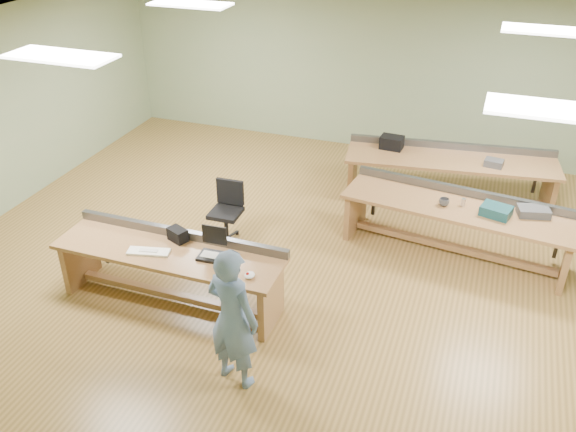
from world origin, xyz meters
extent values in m
plane|color=olive|center=(0.00, 0.00, 0.00)|extent=(10.00, 10.00, 0.00)
plane|color=silver|center=(0.00, 0.00, 3.00)|extent=(10.00, 10.00, 0.00)
cube|color=gray|center=(0.00, 4.00, 1.50)|extent=(10.00, 0.04, 3.00)
cube|color=gray|center=(0.00, -4.00, 1.50)|extent=(10.00, 0.04, 3.00)
cube|color=gray|center=(-5.00, 0.00, 1.50)|extent=(0.04, 8.00, 3.00)
cube|color=white|center=(-2.50, -1.50, 2.97)|extent=(1.20, 0.50, 0.03)
cube|color=white|center=(-2.50, 1.50, 2.97)|extent=(1.20, 0.50, 0.03)
cube|color=white|center=(2.50, -1.50, 2.97)|extent=(1.20, 0.50, 0.03)
cube|color=white|center=(2.50, 1.50, 2.97)|extent=(1.20, 0.50, 0.03)
cube|color=olive|center=(-1.41, -1.57, 0.72)|extent=(2.84, 0.77, 0.05)
cube|color=olive|center=(-2.73, -1.56, 0.35)|extent=(0.08, 0.66, 0.70)
cube|color=olive|center=(-0.09, -1.57, 0.35)|extent=(0.08, 0.66, 0.70)
cube|color=olive|center=(-1.41, -1.57, 0.10)|extent=(2.54, 0.11, 0.08)
cube|color=#54565B|center=(-1.41, -1.23, 0.81)|extent=(2.84, 0.09, 0.11)
cube|color=olive|center=(1.75, 0.72, 0.72)|extent=(3.20, 1.22, 0.05)
cube|color=olive|center=(0.30, 0.90, 0.35)|extent=(0.17, 0.73, 0.70)
cube|color=olive|center=(3.19, 0.53, 0.35)|extent=(0.17, 0.73, 0.70)
cube|color=olive|center=(1.75, 0.72, 0.10)|extent=(2.80, 0.46, 0.08)
cube|color=#54565B|center=(1.80, 1.09, 0.81)|extent=(3.10, 0.48, 0.11)
cube|color=olive|center=(1.48, 2.27, 0.72)|extent=(3.36, 1.29, 0.05)
cube|color=olive|center=(-0.04, 2.06, 0.35)|extent=(0.18, 0.78, 0.70)
cube|color=olive|center=(3.00, 2.47, 0.35)|extent=(0.18, 0.78, 0.70)
cube|color=olive|center=(1.48, 2.27, 0.10)|extent=(2.96, 0.49, 0.08)
cube|color=#54565B|center=(1.43, 2.66, 0.81)|extent=(3.25, 0.51, 0.11)
imported|color=#6C82B0|center=(-0.14, -2.51, 0.81)|extent=(0.67, 0.52, 1.63)
cube|color=black|center=(-0.86, -1.51, 0.77)|extent=(0.32, 0.27, 0.03)
cube|color=black|center=(-0.86, -1.39, 0.99)|extent=(0.31, 0.03, 0.24)
cube|color=white|center=(-1.61, -1.67, 0.76)|extent=(0.53, 0.28, 0.03)
ellipsoid|color=white|center=(-0.28, -1.73, 0.78)|extent=(0.16, 0.17, 0.06)
cube|color=black|center=(-1.41, -1.31, 0.83)|extent=(0.28, 0.24, 0.16)
cylinder|color=black|center=(-1.37, -0.04, 0.22)|extent=(0.06, 0.06, 0.44)
cube|color=black|center=(-1.37, -0.04, 0.46)|extent=(0.43, 0.43, 0.06)
cube|color=black|center=(-1.37, 0.16, 0.71)|extent=(0.40, 0.06, 0.38)
cylinder|color=black|center=(-1.37, -0.04, 0.03)|extent=(0.50, 0.50, 0.06)
cube|color=#133B40|center=(2.23, 0.64, 0.82)|extent=(0.44, 0.37, 0.13)
cube|color=#3C3C3F|center=(2.70, 0.81, 0.80)|extent=(0.45, 0.34, 0.11)
imported|color=#3C3C3F|center=(1.56, 0.68, 0.80)|extent=(0.17, 0.17, 0.11)
cylinder|color=silver|center=(1.80, 0.76, 0.80)|extent=(0.07, 0.07, 0.11)
cube|color=black|center=(0.51, 2.35, 0.85)|extent=(0.37, 0.28, 0.21)
cube|color=#3C3C3F|center=(2.12, 2.20, 0.80)|extent=(0.30, 0.24, 0.11)
camera|label=1|loc=(1.98, -6.82, 4.75)|focal=38.00mm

